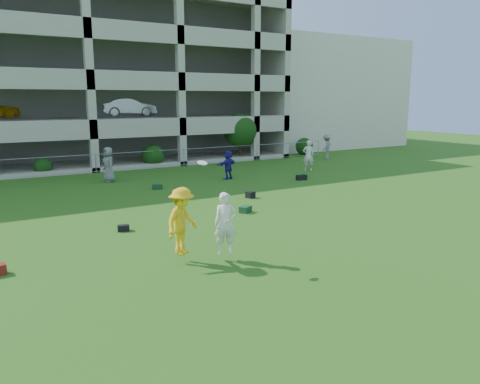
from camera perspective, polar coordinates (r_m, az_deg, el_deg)
ground at (r=13.52m, az=2.89°, el=-8.41°), size 100.00×100.00×0.00m
stucco_building at (r=48.93m, az=7.35°, el=11.72°), size 16.00×14.00×10.00m
bystander_c at (r=27.01m, az=-15.72°, el=3.24°), size 0.73×1.02×1.94m
bystander_d at (r=26.95m, az=-1.47°, el=3.33°), size 1.61×1.01×1.65m
bystander_e at (r=30.38m, az=8.33°, el=4.42°), size 0.86×0.78×1.97m
bystander_f at (r=36.77m, az=10.51°, el=5.47°), size 1.41×1.20×1.89m
bag_black_b at (r=16.93m, az=-14.02°, el=-4.28°), size 0.45×0.34×0.22m
bag_green_c at (r=19.09m, az=0.66°, el=-2.12°), size 0.61×0.55×0.26m
crate_d at (r=21.88m, az=1.27°, el=-0.33°), size 0.42×0.42×0.30m
bag_black_e at (r=26.92m, az=7.50°, el=1.77°), size 0.62×0.35×0.30m
bag_green_g at (r=24.34m, az=-10.06°, el=0.63°), size 0.56×0.41×0.25m
frisbee_contest at (r=13.17m, az=-5.89°, el=-3.61°), size 2.22×1.40×2.71m
parking_garage at (r=38.96m, az=-20.79°, el=12.72°), size 30.00×14.00×12.00m
fence at (r=30.67m, az=-17.17°, el=3.40°), size 36.06×0.06×1.20m
shrub_row at (r=32.60m, az=-9.67°, el=5.77°), size 34.38×2.52×3.50m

